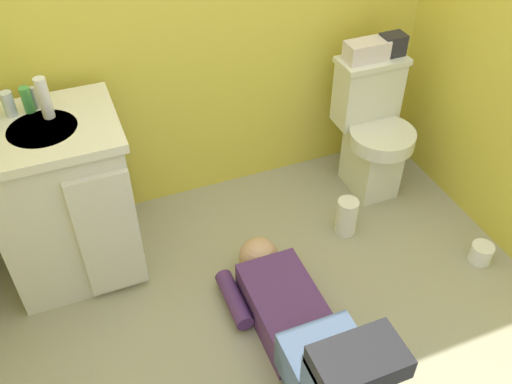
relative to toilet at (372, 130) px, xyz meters
name	(u,v)px	position (x,y,z in m)	size (l,w,h in m)	color
ground_plane	(280,323)	(-0.85, -0.72, -0.39)	(2.97, 3.04, 0.04)	#9D997E
toilet	(372,130)	(0.00, 0.00, 0.00)	(0.36, 0.46, 0.75)	silver
vanity_cabinet	(65,201)	(-1.62, -0.04, 0.05)	(0.60, 0.53, 0.82)	silver
faucet	(35,98)	(-1.62, 0.11, 0.50)	(0.02, 0.02, 0.10)	silver
person_plumber	(304,330)	(-0.83, -0.91, -0.19)	(0.39, 1.06, 0.52)	#512D6B
tissue_box	(367,51)	(-0.05, 0.09, 0.43)	(0.22, 0.11, 0.10)	silver
toiletry_bag	(392,45)	(0.10, 0.09, 0.44)	(0.12, 0.09, 0.11)	#26262D
bottle_clear	(9,104)	(-1.73, 0.09, 0.51)	(0.05, 0.05, 0.11)	silver
bottle_green	(27,100)	(-1.65, 0.10, 0.51)	(0.04, 0.04, 0.11)	#4AA352
bottle_white	(44,98)	(-1.59, 0.02, 0.54)	(0.05, 0.05, 0.18)	silver
paper_towel_roll	(347,217)	(-0.30, -0.32, -0.26)	(0.11, 0.11, 0.21)	white
toilet_paper_roll	(481,253)	(0.23, -0.75, -0.32)	(0.11, 0.11, 0.10)	white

